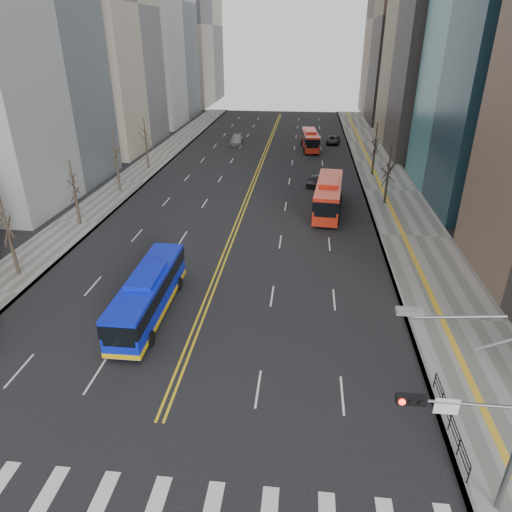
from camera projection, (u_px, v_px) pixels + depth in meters
The scene contains 12 objects.
sidewalk_right at pixel (391, 191), 56.99m from camera, with size 7.00×130.00×0.15m, color slate.
sidewalk_left at pixel (128, 182), 60.31m from camera, with size 5.00×130.00×0.15m, color slate.
centerline at pixel (260, 167), 67.67m from camera, with size 0.55×100.00×0.01m.
signal_mast at pixel (485, 419), 16.81m from camera, with size 5.37×0.37×9.39m.
pedestrian_railing at pixel (450, 419), 22.10m from camera, with size 0.06×6.06×1.02m.
street_trees at pixel (172, 169), 47.96m from camera, with size 35.20×47.20×7.60m.
blue_bus at pixel (148, 293), 31.22m from camera, with size 2.65×11.04×3.24m.
red_bus_near at pixel (328, 194), 49.67m from camera, with size 3.60×11.50×3.58m.
red_bus_far at pixel (310, 139), 77.21m from camera, with size 3.14×10.12×3.19m.
car_dark_mid at pixel (315, 180), 58.90m from camera, with size 1.61×4.00×1.36m, color black.
car_silver at pixel (236, 140), 81.24m from camera, with size 2.07×5.09×1.48m, color gray.
car_dark_far at pixel (333, 140), 81.71m from camera, with size 2.16×4.69×1.30m, color black.
Camera 1 is at (6.70, -11.35, 17.61)m, focal length 32.00 mm.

